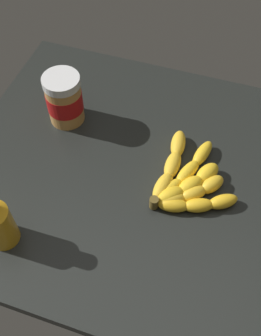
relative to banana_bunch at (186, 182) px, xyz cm
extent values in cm
cube|color=black|center=(-13.01, 0.52, -3.45)|extent=(81.71, 74.06, 3.54)
ellipsoid|color=gold|center=(-1.21, -6.64, -0.13)|extent=(7.34, 4.49, 3.11)
ellipsoid|color=gold|center=(3.98, -4.99, -0.13)|extent=(7.51, 5.54, 3.11)
ellipsoid|color=gold|center=(8.76, -2.39, -0.13)|extent=(7.41, 6.39, 3.11)
ellipsoid|color=gold|center=(-1.88, -5.49, 0.00)|extent=(7.13, 6.09, 3.35)
ellipsoid|color=gold|center=(2.17, -2.54, 0.00)|extent=(6.94, 6.69, 3.35)
ellipsoid|color=gold|center=(5.58, 1.14, 0.00)|extent=(6.49, 7.04, 3.35)
ellipsoid|color=yellow|center=(-2.32, -4.71, 0.18)|extent=(7.36, 7.23, 3.73)
ellipsoid|color=yellow|center=(1.20, -0.80, 0.18)|extent=(6.96, 7.51, 3.73)
ellipsoid|color=yellow|center=(4.02, 3.63, 0.18)|extent=(6.37, 7.57, 3.73)
ellipsoid|color=yellow|center=(-3.08, -3.27, -0.17)|extent=(6.58, 8.78, 3.03)
ellipsoid|color=yellow|center=(-0.31, 2.78, -0.17)|extent=(5.84, 8.86, 3.03)
ellipsoid|color=yellow|center=(1.73, 9.11, -0.17)|extent=(5.02, 8.82, 3.03)
ellipsoid|color=gold|center=(-4.63, -2.87, 0.04)|extent=(4.62, 8.49, 3.44)
ellipsoid|color=gold|center=(-4.09, 3.55, 0.04)|extent=(3.59, 8.12, 3.44)
ellipsoid|color=gold|center=(-4.40, 9.97, 0.04)|extent=(4.35, 8.41, 3.44)
cylinder|color=brown|center=(-5.34, -7.54, 0.12)|extent=(2.00, 2.00, 3.00)
cylinder|color=#BF8442|center=(-33.79, 10.81, 4.03)|extent=(8.76, 8.76, 11.42)
cylinder|color=#B71414|center=(-33.79, 10.81, 4.60)|extent=(8.93, 8.93, 5.14)
cylinder|color=silver|center=(-33.79, 10.81, 10.78)|extent=(9.00, 9.00, 2.10)
camera|label=1|loc=(3.44, -50.16, 74.30)|focal=42.36mm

